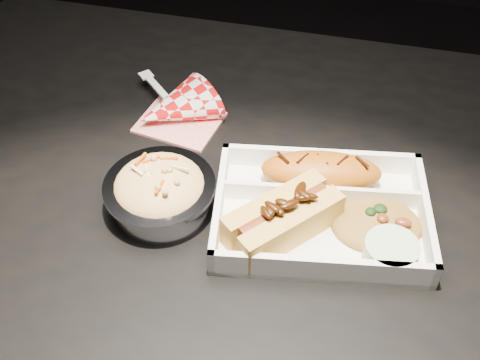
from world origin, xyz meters
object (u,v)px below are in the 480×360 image
Objects in this scene: dining_table at (282,250)px; napkin_fork at (174,109)px; food_tray at (320,215)px; hotdog at (283,217)px; fried_pastry at (321,171)px; foil_coleslaw_cup at (160,190)px.

dining_table is 0.25m from napkin_fork.
food_tray reaches higher than dining_table.
fried_pastry is at bearing 21.27° from hotdog.
napkin_fork is at bearing 87.68° from hotdog.
fried_pastry reaches higher than food_tray.
dining_table is 7.91× the size of napkin_fork.
hotdog reaches higher than dining_table.
fried_pastry is (-0.01, 0.05, 0.02)m from food_tray.
hotdog is at bearing -85.47° from dining_table.
food_tray is 2.05× the size of foil_coleslaw_cup.
foil_coleslaw_cup is (-0.15, 0.01, -0.00)m from hotdog.
hotdog is (-0.04, -0.03, 0.02)m from food_tray.
dining_table is 0.11m from food_tray.
napkin_fork is (-0.19, 0.18, -0.02)m from hotdog.
dining_table is 8.01× the size of fried_pastry.
napkin_fork is at bearing 145.46° from dining_table.
foil_coleslaw_cup reaches higher than food_tray.
fried_pastry is at bearing 90.00° from food_tray.
dining_table is 0.13m from fried_pastry.
foil_coleslaw_cup is at bearing -33.35° from napkin_fork.
hotdog and foil_coleslaw_cup have the same top height.
fried_pastry is at bearing 23.55° from foil_coleslaw_cup.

